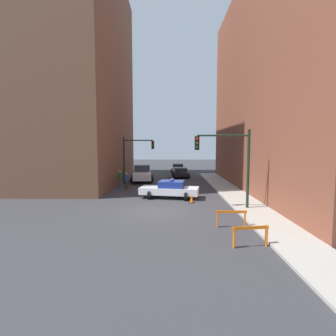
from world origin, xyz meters
TOP-DOWN VIEW (x-y plane):
  - ground_plane at (0.00, 0.00)m, footprint 120.00×120.00m
  - sidewalk_right at (6.20, 0.00)m, footprint 2.40×44.00m
  - building_corner_left at (-12.00, 14.00)m, footprint 14.00×20.00m
  - building_right at (13.40, 8.00)m, footprint 12.00×28.00m
  - traffic_light_near at (4.73, 0.77)m, footprint 3.64×0.35m
  - traffic_light_far at (-3.30, 12.36)m, footprint 3.44×0.35m
  - police_car at (0.71, 4.51)m, footprint 4.95×2.87m
  - white_truck at (-2.62, 14.30)m, footprint 3.00×5.58m
  - parked_car_near at (2.10, 17.96)m, footprint 2.39×4.37m
  - parked_car_mid at (1.98, 25.11)m, footprint 2.46×4.41m
  - pedestrian_crossing at (-3.49, 8.47)m, footprint 0.50×0.50m
  - pedestrian_corner at (-4.48, 10.25)m, footprint 0.41×0.41m
  - barrier_front at (4.14, -5.74)m, footprint 1.59×0.37m
  - barrier_mid at (3.93, -3.10)m, footprint 1.60×0.18m
  - traffic_cone at (2.33, 2.70)m, footprint 0.36×0.36m

SIDE VIEW (x-z plane):
  - ground_plane at x=0.00m, z-range 0.00..0.00m
  - sidewalk_right at x=6.20m, z-range 0.00..0.12m
  - traffic_cone at x=2.33m, z-range -0.01..0.65m
  - barrier_front at x=4.14m, z-range 0.17..1.07m
  - barrier_mid at x=3.93m, z-range 0.17..1.07m
  - parked_car_near at x=2.10m, z-range 0.02..1.33m
  - parked_car_mid at x=1.98m, z-range 0.02..1.33m
  - police_car at x=0.71m, z-range -0.04..1.48m
  - pedestrian_crossing at x=-3.49m, z-range 0.03..1.69m
  - pedestrian_corner at x=-4.48m, z-range 0.03..1.69m
  - white_truck at x=-2.62m, z-range -0.04..1.86m
  - traffic_light_far at x=-3.30m, z-range 0.80..6.00m
  - traffic_light_near at x=4.73m, z-range 0.93..6.13m
  - building_right at x=13.40m, z-range 0.00..19.99m
  - building_corner_left at x=-12.00m, z-range 0.00..24.04m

